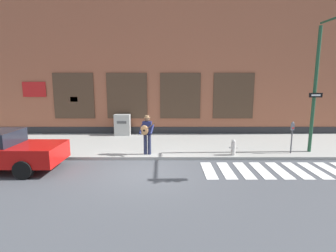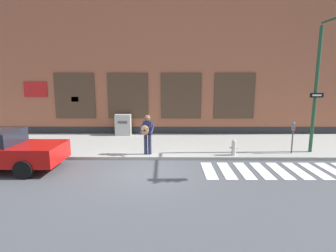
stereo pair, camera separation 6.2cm
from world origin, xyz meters
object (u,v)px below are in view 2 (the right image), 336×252
(busker, at_px, (147,132))
(traffic_light, at_px, (336,62))
(parking_meter, at_px, (293,133))
(fire_hydrant, at_px, (234,147))
(utility_box, at_px, (123,125))

(busker, height_order, traffic_light, traffic_light)
(traffic_light, relative_size, parking_meter, 4.00)
(traffic_light, bearing_deg, fire_hydrant, 170.68)
(utility_box, bearing_deg, traffic_light, -27.96)
(traffic_light, xyz_separation_m, utility_box, (-9.29, 4.93, -3.32))
(traffic_light, bearing_deg, utility_box, 152.04)
(fire_hydrant, bearing_deg, parking_meter, 6.79)
(parking_meter, bearing_deg, utility_box, 154.19)
(parking_meter, bearing_deg, fire_hydrant, -173.21)
(fire_hydrant, bearing_deg, traffic_light, -9.32)
(utility_box, bearing_deg, parking_meter, -25.81)
(busker, distance_m, fire_hydrant, 3.86)
(parking_meter, xyz_separation_m, fire_hydrant, (-2.69, -0.32, -0.60))
(busker, relative_size, traffic_light, 0.30)
(traffic_light, distance_m, utility_box, 11.03)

